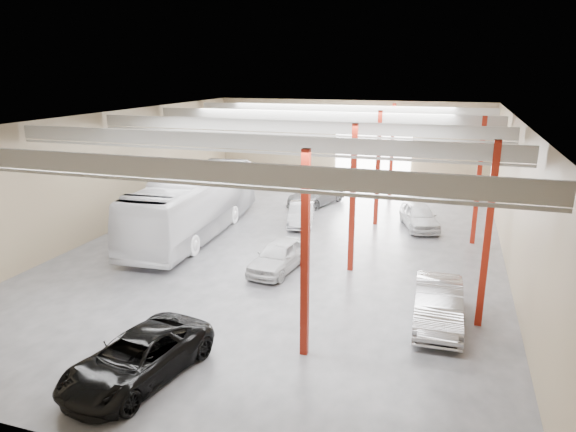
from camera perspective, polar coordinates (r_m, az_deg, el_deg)
The scene contains 8 objects.
depot_shell at distance 26.98m, azimuth 0.61°, elevation 6.71°, with size 22.12×32.12×7.06m.
coach_bus at distance 30.19m, azimuth -10.27°, elevation 1.35°, with size 3.08×13.15×3.66m, color white.
black_sedan at distance 17.11m, azimuth -16.35°, elevation -14.86°, with size 2.41×5.24×1.46m, color black.
car_row_a at distance 24.62m, azimuth -1.04°, elevation -4.44°, with size 1.72×4.28×1.46m, color silver.
car_row_b at distance 31.87m, azimuth 1.49°, elevation 0.25°, with size 1.45×4.16×1.37m, color #BCBCC1.
car_row_c at distance 36.80m, azimuth 3.23°, elevation 2.53°, with size 2.19×5.38×1.56m, color slate.
car_right_near at distance 20.42m, azimuth 16.32°, elevation -9.36°, with size 1.70×4.88×1.61m, color #A1A0A5.
car_right_far at distance 32.12m, azimuth 14.38°, elevation -0.03°, with size 1.75×4.36×1.49m, color silver.
Camera 1 is at (8.05, -24.94, 9.31)m, focal length 32.00 mm.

